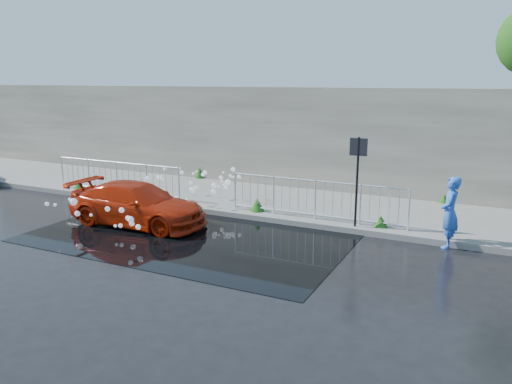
# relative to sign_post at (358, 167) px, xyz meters

# --- Properties ---
(ground) EXTENTS (90.00, 90.00, 0.00)m
(ground) POSITION_rel_sign_post_xyz_m (-4.20, -3.10, -1.72)
(ground) COLOR black
(ground) RESTS_ON ground
(pavement) EXTENTS (30.00, 4.00, 0.15)m
(pavement) POSITION_rel_sign_post_xyz_m (-4.20, 1.90, -1.65)
(pavement) COLOR #62625D
(pavement) RESTS_ON ground
(curb) EXTENTS (30.00, 0.25, 0.16)m
(curb) POSITION_rel_sign_post_xyz_m (-4.20, -0.10, -1.64)
(curb) COLOR #62625D
(curb) RESTS_ON ground
(retaining_wall) EXTENTS (30.00, 0.60, 3.50)m
(retaining_wall) POSITION_rel_sign_post_xyz_m (-4.20, 4.10, 0.18)
(retaining_wall) COLOR #5F5B50
(retaining_wall) RESTS_ON pavement
(puddle) EXTENTS (8.00, 5.00, 0.01)m
(puddle) POSITION_rel_sign_post_xyz_m (-3.70, -2.10, -1.72)
(puddle) COLOR black
(puddle) RESTS_ON ground
(sign_post) EXTENTS (0.45, 0.06, 2.50)m
(sign_post) POSITION_rel_sign_post_xyz_m (0.00, 0.00, 0.00)
(sign_post) COLOR black
(sign_post) RESTS_ON ground
(railing_left) EXTENTS (5.05, 0.05, 1.10)m
(railing_left) POSITION_rel_sign_post_xyz_m (-8.20, 0.25, -0.99)
(railing_left) COLOR silver
(railing_left) RESTS_ON pavement
(railing_right) EXTENTS (5.05, 0.05, 1.10)m
(railing_right) POSITION_rel_sign_post_xyz_m (-1.20, 0.25, -0.99)
(railing_right) COLOR silver
(railing_right) RESTS_ON pavement
(weeds) EXTENTS (12.17, 3.93, 0.41)m
(weeds) POSITION_rel_sign_post_xyz_m (-4.58, 1.47, -1.40)
(weeds) COLOR #164211
(weeds) RESTS_ON pavement
(water_spray) EXTENTS (3.40, 5.76, 1.14)m
(water_spray) POSITION_rel_sign_post_xyz_m (-5.45, -0.82, -1.04)
(water_spray) COLOR white
(water_spray) RESTS_ON ground
(red_car) EXTENTS (4.02, 1.72, 1.16)m
(red_car) POSITION_rel_sign_post_xyz_m (-5.56, -1.95, -1.15)
(red_car) COLOR #A31D06
(red_car) RESTS_ON ground
(person) EXTENTS (0.42, 0.63, 1.72)m
(person) POSITION_rel_sign_post_xyz_m (2.30, -0.19, -0.87)
(person) COLOR blue
(person) RESTS_ON ground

